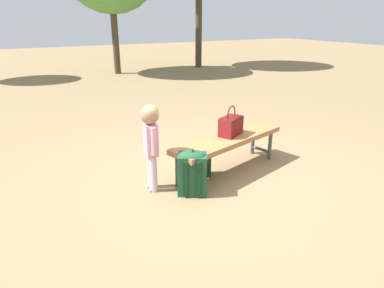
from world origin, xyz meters
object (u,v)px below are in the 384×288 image
Objects in this scene: child_standing at (151,134)px; park_bench at (228,142)px; backpack_small at (202,163)px; handbag at (231,125)px; backpack_large at (193,171)px.

park_bench is at bearing 179.63° from child_standing.
backpack_small is (0.33, -0.05, -0.23)m from park_bench.
child_standing is (1.06, 0.05, 0.07)m from handbag.
child_standing is at bearing 2.72° from handbag.
child_standing reaches higher than backpack_large.
park_bench reaches higher than backpack_small.
park_bench is 0.71m from backpack_large.
handbag is (-0.07, -0.06, 0.18)m from park_bench.
handbag is 1.06m from child_standing.
backpack_small is (0.40, 0.01, -0.42)m from handbag.
handbag reaches higher than park_bench.
park_bench is at bearing 39.64° from handbag.
handbag reaches higher than backpack_small.
backpack_large is 0.46m from backpack_small.
handbag is 1.15× the size of backpack_small.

